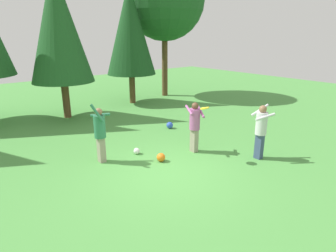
# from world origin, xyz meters

# --- Properties ---
(ground_plane) EXTENTS (40.00, 40.00, 0.00)m
(ground_plane) POSITION_xyz_m (0.00, 0.00, 0.00)
(ground_plane) COLOR #4C9342
(person_thrower) EXTENTS (0.68, 0.68, 1.86)m
(person_thrower) POSITION_xyz_m (-1.03, 1.85, 1.00)
(person_thrower) COLOR gray
(person_thrower) RESTS_ON ground_plane
(person_catcher) EXTENTS (0.73, 0.71, 1.70)m
(person_catcher) POSITION_xyz_m (2.89, -1.00, 1.01)
(person_catcher) COLOR #38476B
(person_catcher) RESTS_ON ground_plane
(person_bystander) EXTENTS (0.67, 0.71, 1.66)m
(person_bystander) POSITION_xyz_m (1.71, 0.66, 0.99)
(person_bystander) COLOR gray
(person_bystander) RESTS_ON ground_plane
(frisbee) EXTENTS (0.34, 0.34, 0.08)m
(frisbee) POSITION_xyz_m (1.39, -0.05, 1.67)
(frisbee) COLOR yellow
(ball_orange) EXTENTS (0.27, 0.27, 0.27)m
(ball_orange) POSITION_xyz_m (0.38, 0.73, 0.13)
(ball_orange) COLOR orange
(ball_orange) RESTS_ON ground_plane
(ball_white) EXTENTS (0.21, 0.21, 0.21)m
(ball_white) POSITION_xyz_m (0.12, 1.68, 0.10)
(ball_white) COLOR white
(ball_white) RESTS_ON ground_plane
(ball_blue) EXTENTS (0.27, 0.27, 0.27)m
(ball_blue) POSITION_xyz_m (2.65, 3.07, 0.14)
(ball_blue) COLOR blue
(ball_blue) RESTS_ON ground_plane
(tree_center) EXTENTS (2.72, 2.72, 6.50)m
(tree_center) POSITION_xyz_m (0.01, 7.39, 4.06)
(tree_center) COLOR brown
(tree_center) RESTS_ON ground_plane
(tree_right) EXTENTS (2.64, 2.64, 6.31)m
(tree_right) POSITION_xyz_m (4.01, 8.04, 3.94)
(tree_right) COLOR brown
(tree_right) RESTS_ON ground_plane
(tree_far_right) EXTENTS (4.64, 4.64, 7.94)m
(tree_far_right) POSITION_xyz_m (6.71, 8.51, 5.60)
(tree_far_right) COLOR brown
(tree_far_right) RESTS_ON ground_plane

